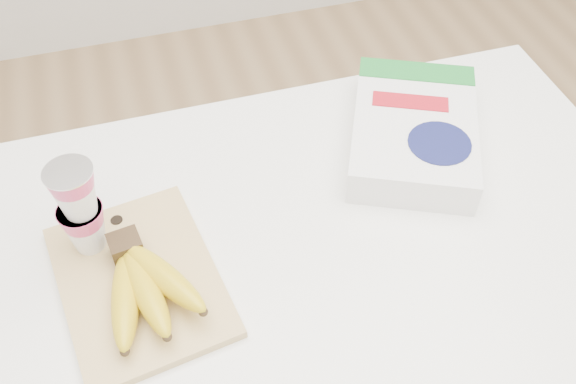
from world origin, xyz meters
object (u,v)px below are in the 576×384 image
object	(u,v)px
bananas	(144,285)
yogurt_stack	(79,207)
cereal_box	(413,131)
table	(312,370)
cutting_board	(139,281)

from	to	relation	value
bananas	yogurt_stack	distance (m)	0.15
bananas	cereal_box	size ratio (longest dim) A/B	0.55
bananas	table	bearing A→B (deg)	5.62
table	bananas	bearing A→B (deg)	-174.38
yogurt_stack	table	bearing A→B (deg)	-14.68
table	bananas	xyz separation A→B (m)	(-0.28, -0.03, 0.49)
bananas	cereal_box	world-z (taller)	bananas
cutting_board	yogurt_stack	bearing A→B (deg)	116.90
bananas	cereal_box	xyz separation A→B (m)	(0.52, 0.20, -0.01)
table	cutting_board	bearing A→B (deg)	178.63
table	cereal_box	distance (m)	0.56
cutting_board	bananas	distance (m)	0.05
bananas	yogurt_stack	world-z (taller)	yogurt_stack
cutting_board	bananas	bearing A→B (deg)	-86.09
yogurt_stack	cereal_box	size ratio (longest dim) A/B	0.44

